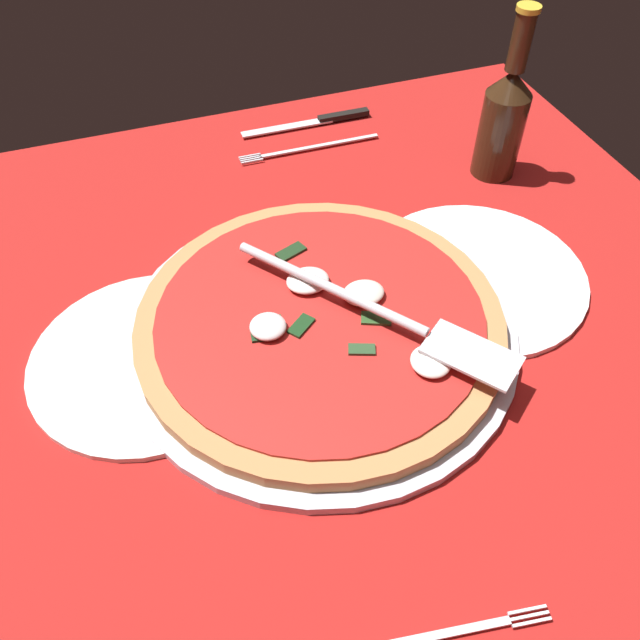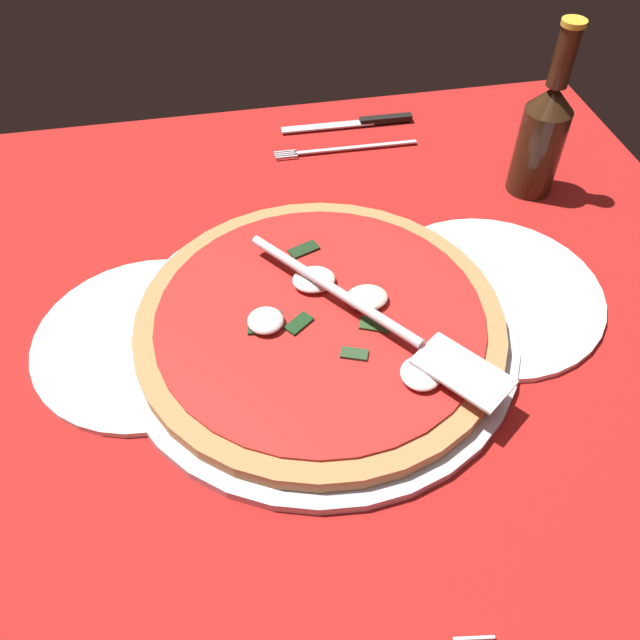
% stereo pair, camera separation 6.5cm
% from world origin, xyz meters
% --- Properties ---
extents(ground_plane, '(0.93, 0.93, 0.01)m').
position_xyz_m(ground_plane, '(0.00, 0.00, -0.00)').
color(ground_plane, '#AB1C19').
extents(checker_pattern, '(0.93, 0.93, 0.00)m').
position_xyz_m(checker_pattern, '(0.00, 0.00, 0.00)').
color(checker_pattern, white).
rests_on(checker_pattern, ground_plane).
extents(pizza_pan, '(0.40, 0.40, 0.01)m').
position_xyz_m(pizza_pan, '(-0.02, 0.01, 0.01)').
color(pizza_pan, silver).
rests_on(pizza_pan, ground_plane).
extents(dinner_plate_left, '(0.23, 0.23, 0.01)m').
position_xyz_m(dinner_plate_left, '(-0.19, 0.03, 0.01)').
color(dinner_plate_left, white).
rests_on(dinner_plate_left, ground_plane).
extents(dinner_plate_right, '(0.24, 0.24, 0.01)m').
position_xyz_m(dinner_plate_right, '(0.17, 0.03, 0.01)').
color(dinner_plate_right, white).
rests_on(dinner_plate_right, ground_plane).
extents(pizza, '(0.37, 0.37, 0.03)m').
position_xyz_m(pizza, '(-0.01, 0.01, 0.02)').
color(pizza, '#BE814C').
rests_on(pizza, pizza_pan).
extents(pizza_server, '(0.21, 0.26, 0.01)m').
position_xyz_m(pizza_server, '(0.03, -0.02, 0.05)').
color(pizza_server, silver).
rests_on(pizza_server, pizza).
extents(place_setting_far, '(0.21, 0.14, 0.01)m').
position_xyz_m(place_setting_far, '(0.10, 0.36, 0.00)').
color(place_setting_far, white).
rests_on(place_setting_far, ground_plane).
extents(beer_bottle, '(0.06, 0.06, 0.22)m').
position_xyz_m(beer_bottle, '(0.29, 0.20, 0.08)').
color(beer_bottle, '#332011').
rests_on(beer_bottle, ground_plane).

